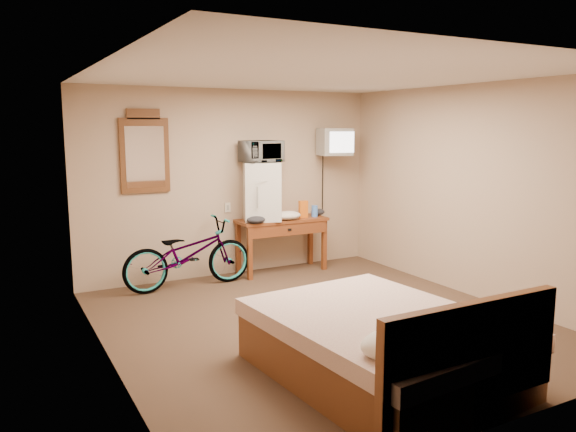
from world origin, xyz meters
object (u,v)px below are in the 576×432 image
object	(u,v)px
mini_fridge	(262,191)
wall_mirror	(145,152)
blue_cup	(315,211)
bed	(385,345)
crt_television	(335,142)
bicycle	(188,254)
desk	(283,228)
microwave	(261,151)

from	to	relation	value
mini_fridge	wall_mirror	distance (m)	1.61
mini_fridge	blue_cup	size ratio (longest dim) A/B	4.94
mini_fridge	bed	bearing A→B (deg)	-99.48
mini_fridge	wall_mirror	xyz separation A→B (m)	(-1.50, 0.21, 0.55)
mini_fridge	crt_television	xyz separation A→B (m)	(1.14, -0.04, 0.65)
crt_television	wall_mirror	size ratio (longest dim) A/B	0.58
mini_fridge	bicycle	xyz separation A→B (m)	(-1.11, -0.17, -0.71)
crt_television	wall_mirror	xyz separation A→B (m)	(-2.64, 0.25, -0.10)
desk	blue_cup	xyz separation A→B (m)	(0.49, -0.03, 0.21)
bicycle	desk	bearing A→B (deg)	-86.75
blue_cup	wall_mirror	world-z (taller)	wall_mirror
blue_cup	desk	bearing A→B (deg)	175.92
crt_television	bed	xyz separation A→B (m)	(-1.71, -3.40, -1.49)
wall_mirror	bed	size ratio (longest dim) A/B	0.48
crt_television	bed	world-z (taller)	crt_television
mini_fridge	microwave	bearing A→B (deg)	56.30
blue_cup	crt_television	distance (m)	1.02
mini_fridge	wall_mirror	world-z (taller)	wall_mirror
bicycle	bed	xyz separation A→B (m)	(0.53, -3.26, -0.14)
crt_television	microwave	bearing A→B (deg)	178.18
mini_fridge	blue_cup	xyz separation A→B (m)	(0.78, -0.09, -0.31)
microwave	wall_mirror	xyz separation A→B (m)	(-1.50, 0.21, 0.01)
bicycle	blue_cup	bearing A→B (deg)	-88.97
microwave	wall_mirror	bearing A→B (deg)	163.60
desk	wall_mirror	world-z (taller)	wall_mirror
bicycle	bed	size ratio (longest dim) A/B	0.77
crt_television	wall_mirror	distance (m)	2.65
wall_mirror	bed	xyz separation A→B (m)	(0.93, -3.65, -1.39)
microwave	crt_television	world-z (taller)	crt_television
desk	bed	world-z (taller)	bed
wall_mirror	crt_television	bearing A→B (deg)	-5.42
mini_fridge	crt_television	size ratio (longest dim) A/B	1.31
mini_fridge	blue_cup	world-z (taller)	mini_fridge
desk	wall_mirror	size ratio (longest dim) A/B	1.22
bicycle	bed	distance (m)	3.31
desk	mini_fridge	distance (m)	0.60
crt_television	bicycle	world-z (taller)	crt_television
wall_mirror	bed	distance (m)	4.01
crt_television	bicycle	bearing A→B (deg)	-176.63
desk	blue_cup	distance (m)	0.53
bicycle	wall_mirror	bearing A→B (deg)	44.66
blue_cup	bed	bearing A→B (deg)	-112.08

